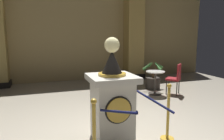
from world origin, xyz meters
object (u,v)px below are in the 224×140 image
(stanchion_far, at_px, (168,120))
(cafe_chair_red, at_px, (176,76))
(potted_palm_right, at_px, (153,80))
(pedestal_clock, at_px, (112,101))
(cafe_table, at_px, (155,80))

(stanchion_far, xyz_separation_m, cafe_chair_red, (1.92, 2.51, 0.22))
(potted_palm_right, bearing_deg, stanchion_far, -115.67)
(pedestal_clock, relative_size, cafe_chair_red, 1.89)
(pedestal_clock, distance_m, cafe_chair_red, 3.62)
(cafe_table, bearing_deg, stanchion_far, -115.97)
(stanchion_far, distance_m, cafe_table, 3.02)
(potted_palm_right, bearing_deg, pedestal_clock, -129.72)
(cafe_chair_red, bearing_deg, potted_palm_right, 108.66)
(stanchion_far, distance_m, cafe_chair_red, 3.17)
(cafe_chair_red, bearing_deg, cafe_table, 161.14)
(stanchion_far, relative_size, potted_palm_right, 1.03)
(potted_palm_right, bearing_deg, cafe_chair_red, -71.34)
(potted_palm_right, bearing_deg, cafe_table, -114.43)
(pedestal_clock, bearing_deg, potted_palm_right, 50.28)
(pedestal_clock, height_order, potted_palm_right, pedestal_clock)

